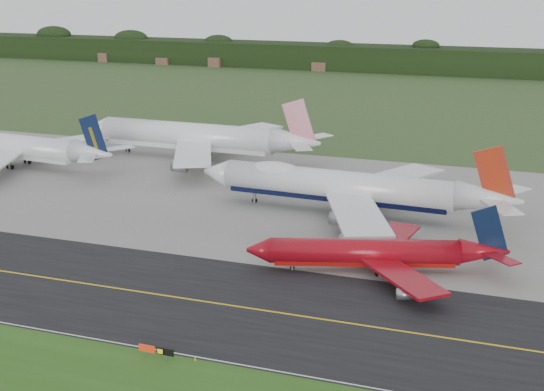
{
  "coord_description": "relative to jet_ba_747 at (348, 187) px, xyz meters",
  "views": [
    {
      "loc": [
        41.2,
        -96.14,
        45.71
      ],
      "look_at": [
        -0.29,
        22.0,
        9.01
      ],
      "focal_mm": 50.0,
      "sensor_mm": 36.0,
      "label": 1
    }
  ],
  "objects": [
    {
      "name": "edge_marker_center",
      "position": [
        -3.24,
        -64.22,
        -5.29
      ],
      "size": [
        0.16,
        0.16,
        0.5
      ],
      "primitive_type": "cylinder",
      "color": "yellow",
      "rests_on": "ground"
    },
    {
      "name": "taxiway",
      "position": [
        -7.85,
        -47.72,
        -5.53
      ],
      "size": [
        400.0,
        32.0,
        0.02
      ],
      "primitive_type": "cube",
      "color": "black",
      "rests_on": "ground"
    },
    {
      "name": "jet_ba_747",
      "position": [
        0.0,
        0.0,
        0.0
      ],
      "size": [
        64.7,
        53.57,
        16.27
      ],
      "color": "silver",
      "rests_on": "ground"
    },
    {
      "name": "jet_star_tail",
      "position": [
        -46.8,
        32.56,
        0.19
      ],
      "size": [
        65.01,
        54.59,
        17.2
      ],
      "color": "white",
      "rests_on": "ground"
    },
    {
      "name": "taxiway_edge_line",
      "position": [
        -7.85,
        -63.22,
        -5.51
      ],
      "size": [
        400.0,
        0.25,
        0.0
      ],
      "primitive_type": "cube",
      "color": "silver",
      "rests_on": "taxiway"
    },
    {
      "name": "ground",
      "position": [
        -7.85,
        -43.72,
        -5.54
      ],
      "size": [
        600.0,
        600.0,
        0.0
      ],
      "primitive_type": "plane",
      "color": "#354D24",
      "rests_on": "ground"
    },
    {
      "name": "taxiway_centreline",
      "position": [
        -7.85,
        -47.72,
        -5.51
      ],
      "size": [
        400.0,
        0.4,
        0.0
      ],
      "primitive_type": "cube",
      "color": "gold",
      "rests_on": "taxiway"
    },
    {
      "name": "jet_red_737",
      "position": [
        11.98,
        -27.78,
        -2.41
      ],
      "size": [
        41.04,
        32.65,
        11.3
      ],
      "color": "maroon",
      "rests_on": "ground"
    },
    {
      "name": "apron",
      "position": [
        -7.85,
        7.28,
        -5.53
      ],
      "size": [
        400.0,
        78.0,
        0.01
      ],
      "primitive_type": "cube",
      "color": "gray",
      "rests_on": "ground"
    },
    {
      "name": "horizon_treeline",
      "position": [
        -7.85,
        230.04,
        -0.07
      ],
      "size": [
        700.0,
        25.0,
        12.0
      ],
      "color": "black",
      "rests_on": "ground"
    },
    {
      "name": "taxiway_sign",
      "position": [
        -8.05,
        -65.21,
        -4.41
      ],
      "size": [
        4.8,
        0.26,
        1.6
      ],
      "color": "slate",
      "rests_on": "ground"
    },
    {
      "name": "jet_navy_gold",
      "position": [
        -86.1,
        10.83,
        -0.65
      ],
      "size": [
        57.7,
        50.05,
        14.88
      ],
      "color": "silver",
      "rests_on": "ground"
    }
  ]
}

